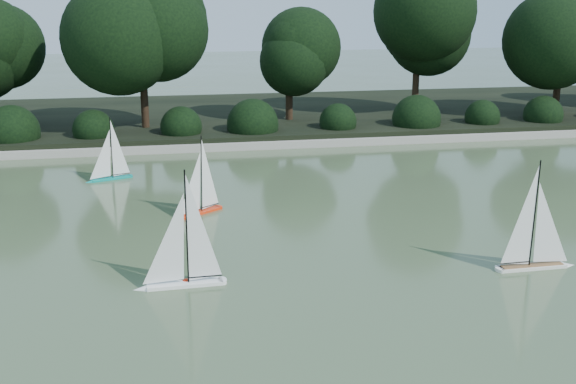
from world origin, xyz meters
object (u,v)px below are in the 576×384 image
(sailboat_orange, at_px, (196,202))
(sailboat_teal, at_px, (107,170))
(sailboat_white_b, at_px, (539,251))
(sailboat_white_a, at_px, (177,268))
(race_buoy, at_px, (186,284))

(sailboat_orange, distance_m, sailboat_teal, 3.25)
(sailboat_white_b, relative_size, sailboat_teal, 1.21)
(sailboat_orange, bearing_deg, sailboat_white_a, -98.10)
(sailboat_orange, relative_size, sailboat_teal, 1.07)
(sailboat_teal, xyz_separation_m, race_buoy, (1.33, -5.92, -0.22))
(sailboat_white_a, relative_size, sailboat_white_b, 1.01)
(sailboat_teal, distance_m, race_buoy, 6.07)
(sailboat_white_a, bearing_deg, sailboat_orange, 81.90)
(sailboat_white_a, relative_size, sailboat_teal, 1.22)
(sailboat_orange, relative_size, race_buoy, 10.19)
(sailboat_white_b, xyz_separation_m, sailboat_orange, (-4.59, 3.47, -0.03))
(sailboat_white_a, bearing_deg, race_buoy, 31.57)
(sailboat_white_b, bearing_deg, sailboat_orange, 142.95)
(sailboat_white_a, xyz_separation_m, sailboat_teal, (-1.21, 5.99, -0.05))
(sailboat_teal, bearing_deg, sailboat_orange, -59.18)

